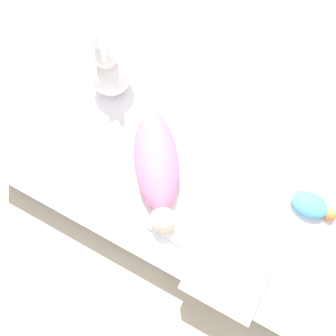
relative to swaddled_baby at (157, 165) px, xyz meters
name	(u,v)px	position (x,y,z in m)	size (l,w,h in m)	color
ground_plane	(178,187)	(0.11, 0.02, -0.25)	(12.00, 12.00, 0.00)	#B2A893
bed_mattress	(179,183)	(0.11, 0.02, -0.16)	(1.59, 0.81, 0.17)	white
burp_cloth	(176,219)	(0.19, -0.17, -0.06)	(0.20, 0.19, 0.02)	white
swaddled_baby	(157,165)	(0.00, 0.00, 0.00)	(0.44, 0.54, 0.15)	pink
pillow	(232,262)	(0.48, -0.22, -0.03)	(0.30, 0.40, 0.09)	white
bunny_plush	(110,72)	(-0.42, 0.30, 0.05)	(0.21, 0.21, 0.36)	white
turtle_plush	(312,206)	(0.70, 0.17, -0.04)	(0.21, 0.12, 0.07)	#4C99C6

